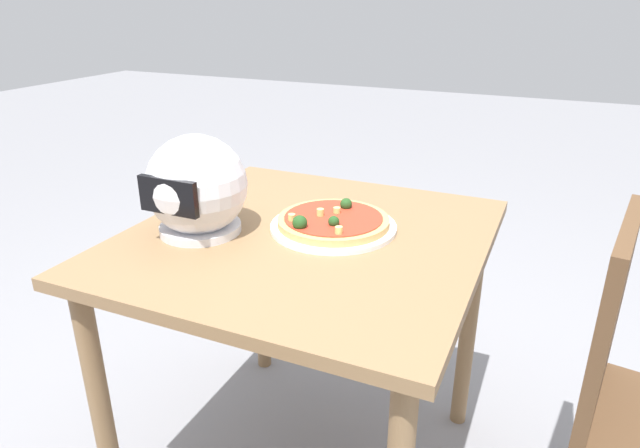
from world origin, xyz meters
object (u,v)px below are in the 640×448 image
Objects in this scene: motorcycle_helmet at (197,187)px; drinking_glass at (210,178)px; pizza at (333,220)px; dining_table at (307,272)px.

motorcycle_helmet reaches higher than drinking_glass.
drinking_glass reaches higher than pizza.
dining_table is 7.06× the size of drinking_glass.
drinking_glass is (0.36, -0.12, 0.17)m from dining_table.
dining_table is 3.16× the size of pizza.
pizza is at bearing -153.13° from motorcycle_helmet.
drinking_glass is (0.11, -0.21, -0.05)m from motorcycle_helmet.
motorcycle_helmet is at bearing 21.03° from dining_table.
dining_table is 0.15m from pizza.
dining_table is at bearing 48.84° from pizza.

